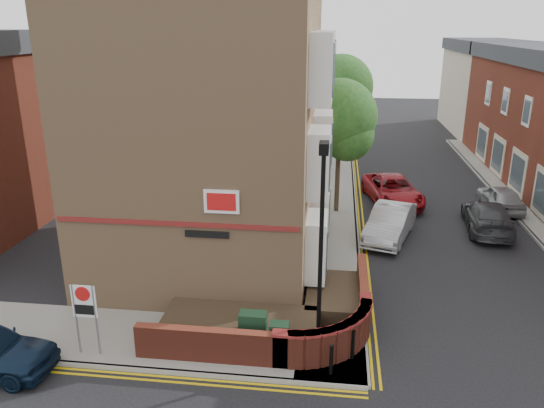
{
  "coord_description": "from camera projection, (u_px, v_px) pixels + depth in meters",
  "views": [
    {
      "loc": [
        1.93,
        -12.0,
        9.24
      ],
      "look_at": [
        -0.08,
        4.0,
        3.75
      ],
      "focal_mm": 35.0,
      "sensor_mm": 36.0,
      "label": 1
    }
  ],
  "objects": [
    {
      "name": "corner_building",
      "position": [
        214.0,
        107.0,
        20.32
      ],
      "size": [
        8.95,
        10.4,
        13.6
      ],
      "color": "#A57D58",
      "rests_on": "ground"
    },
    {
      "name": "tree_mid",
      "position": [
        341.0,
        92.0,
        33.27
      ],
      "size": [
        4.03,
        4.03,
        7.42
      ],
      "color": "#382B1E",
      "rests_on": "pavement_main"
    },
    {
      "name": "kerb_main_near",
      "position": [
        355.0,
        200.0,
        29.13
      ],
      "size": [
        0.15,
        32.0,
        0.12
      ],
      "primitive_type": "cube",
      "color": "gray",
      "rests_on": "ground"
    },
    {
      "name": "garden_wall",
      "position": [
        269.0,
        331.0,
        16.82
      ],
      "size": [
        6.8,
        6.0,
        1.2
      ],
      "primitive_type": null,
      "color": "maroon",
      "rests_on": "ground"
    },
    {
      "name": "bollard_near",
      "position": [
        331.0,
        360.0,
        14.43
      ],
      "size": [
        0.11,
        0.11,
        0.9
      ],
      "primitive_type": "cylinder",
      "color": "black",
      "rests_on": "pavement_corner"
    },
    {
      "name": "lamppost",
      "position": [
        321.0,
        254.0,
        14.34
      ],
      "size": [
        0.25,
        0.5,
        6.3
      ],
      "color": "black",
      "rests_on": "pavement_corner"
    },
    {
      "name": "yellow_lines_side",
      "position": [
        130.0,
        376.0,
        14.65
      ],
      "size": [
        13.0,
        0.28,
        0.01
      ],
      "primitive_type": "cube",
      "color": "gold",
      "rests_on": "ground"
    },
    {
      "name": "traffic_light_assembly",
      "position": [
        345.0,
        122.0,
        36.78
      ],
      "size": [
        0.2,
        0.16,
        4.2
      ],
      "color": "black",
      "rests_on": "pavement_main"
    },
    {
      "name": "red_car_main",
      "position": [
        393.0,
        190.0,
        28.68
      ],
      "size": [
        3.38,
        5.59,
        1.45
      ],
      "primitive_type": "imported",
      "rotation": [
        0.0,
        0.0,
        0.2
      ],
      "color": "maroon",
      "rests_on": "ground"
    },
    {
      "name": "utility_cabinet_small",
      "position": [
        279.0,
        340.0,
        15.14
      ],
      "size": [
        0.55,
        0.4,
        1.1
      ],
      "primitive_type": "cube",
      "color": "black",
      "rests_on": "pavement_corner"
    },
    {
      "name": "kerb_side",
      "position": [
        134.0,
        369.0,
        14.87
      ],
      "size": [
        13.0,
        0.15,
        0.12
      ],
      "primitive_type": "cube",
      "color": "gray",
      "rests_on": "ground"
    },
    {
      "name": "pavement_main",
      "position": [
        336.0,
        199.0,
        29.25
      ],
      "size": [
        2.0,
        32.0,
        0.12
      ],
      "primitive_type": "cube",
      "color": "gray",
      "rests_on": "ground"
    },
    {
      "name": "kerb_main_far",
      "position": [
        525.0,
        226.0,
        25.37
      ],
      "size": [
        0.15,
        40.0,
        0.12
      ],
      "primitive_type": "cube",
      "color": "gray",
      "rests_on": "ground"
    },
    {
      "name": "tree_near",
      "position": [
        340.0,
        122.0,
        25.92
      ],
      "size": [
        3.64,
        3.65,
        6.7
      ],
      "color": "#382B1E",
      "rests_on": "pavement_main"
    },
    {
      "name": "bollard_far",
      "position": [
        353.0,
        345.0,
        15.11
      ],
      "size": [
        0.11,
        0.11,
        0.9
      ],
      "primitive_type": "cylinder",
      "color": "black",
      "rests_on": "pavement_corner"
    },
    {
      "name": "zone_sign",
      "position": [
        85.0,
        307.0,
        15.0
      ],
      "size": [
        0.72,
        0.07,
        2.2
      ],
      "color": "slate",
      "rests_on": "pavement_corner"
    },
    {
      "name": "tree_far",
      "position": [
        341.0,
        83.0,
        40.88
      ],
      "size": [
        3.81,
        3.81,
        7.0
      ],
      "color": "#382B1E",
      "rests_on": "pavement_main"
    },
    {
      "name": "grey_car_far",
      "position": [
        488.0,
        216.0,
        24.84
      ],
      "size": [
        2.39,
        4.96,
        1.39
      ],
      "primitive_type": "imported",
      "rotation": [
        0.0,
        0.0,
        3.05
      ],
      "color": "#333539",
      "rests_on": "ground"
    },
    {
      "name": "silver_car_far",
      "position": [
        500.0,
        198.0,
        27.64
      ],
      "size": [
        1.78,
        3.94,
        1.31
      ],
      "primitive_type": "imported",
      "rotation": [
        0.0,
        0.0,
        3.2
      ],
      "color": "#94979B",
      "rests_on": "ground"
    },
    {
      "name": "silver_car_near",
      "position": [
        390.0,
        223.0,
        23.89
      ],
      "size": [
        2.85,
        4.8,
        1.5
      ],
      "primitive_type": "imported",
      "rotation": [
        0.0,
        0.0,
        -0.3
      ],
      "color": "#A2A5A9",
      "rests_on": "ground"
    },
    {
      "name": "pavement_corner",
      "position": [
        152.0,
        339.0,
        16.28
      ],
      "size": [
        13.0,
        3.0,
        0.12
      ],
      "primitive_type": "cube",
      "color": "gray",
      "rests_on": "ground"
    },
    {
      "name": "utility_cabinet_large",
      "position": [
        253.0,
        331.0,
        15.5
      ],
      "size": [
        0.8,
        0.45,
        1.2
      ],
      "primitive_type": "cube",
      "color": "black",
      "rests_on": "pavement_corner"
    },
    {
      "name": "yellow_lines_main",
      "position": [
        359.0,
        201.0,
        29.12
      ],
      "size": [
        0.28,
        32.0,
        0.01
      ],
      "primitive_type": "cube",
      "color": "gold",
      "rests_on": "ground"
    },
    {
      "name": "ground",
      "position": [
        257.0,
        381.0,
        14.47
      ],
      "size": [
        120.0,
        120.0,
        0.0
      ],
      "primitive_type": "plane",
      "color": "black",
      "rests_on": "ground"
    },
    {
      "name": "far_terrace_cream",
      "position": [
        482.0,
        86.0,
        47.16
      ],
      "size": [
        5.4,
        12.4,
        8.0
      ],
      "color": "beige",
      "rests_on": "ground"
    }
  ]
}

